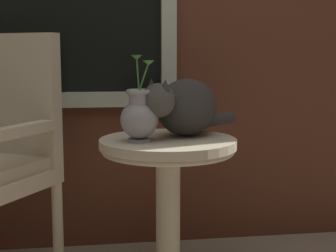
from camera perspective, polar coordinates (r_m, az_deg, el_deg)
The scene contains 3 objects.
wicker_side_table at distance 2.03m, azimuth -0.00°, elevation -6.69°, with size 0.53×0.53×0.59m.
cat at distance 2.04m, azimuth 1.81°, elevation 2.14°, with size 0.45×0.39×0.23m.
pewter_vase_with_ivy at distance 1.91m, azimuth -3.21°, elevation 1.15°, with size 0.14×0.14×0.32m.
Camera 1 is at (-0.24, -1.73, 0.92)m, focal length 54.85 mm.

